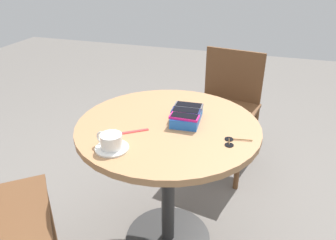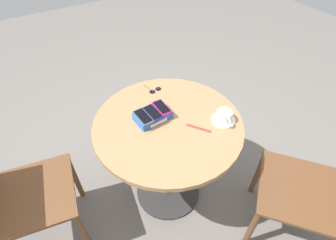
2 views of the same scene
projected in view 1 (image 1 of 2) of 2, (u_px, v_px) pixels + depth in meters
name	position (u px, v px, depth m)	size (l,w,h in m)	color
ground_plane	(168.00, 238.00, 1.85)	(8.00, 8.00, 0.00)	slate
round_table	(168.00, 153.00, 1.59)	(0.86, 0.86, 0.73)	#2D2D2D
phone_box	(187.00, 116.00, 1.54)	(0.21, 0.14, 0.05)	blue
phone_gray	(189.00, 105.00, 1.58)	(0.07, 0.14, 0.01)	#515156
phone_navy	(186.00, 111.00, 1.53)	(0.07, 0.14, 0.01)	navy
phone_magenta	(184.00, 117.00, 1.47)	(0.06, 0.13, 0.01)	#D11975
saucer	(112.00, 148.00, 1.32)	(0.14, 0.14, 0.01)	white
coffee_cup	(111.00, 141.00, 1.31)	(0.09, 0.12, 0.06)	white
lanyard_strap	(133.00, 132.00, 1.45)	(0.15, 0.02, 0.00)	red
sunglasses	(231.00, 142.00, 1.37)	(0.09, 0.12, 0.01)	black
chair_near_window	(225.00, 107.00, 2.34)	(0.52, 0.52, 0.84)	brown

